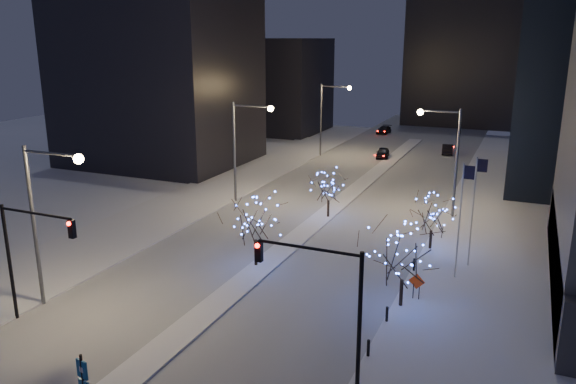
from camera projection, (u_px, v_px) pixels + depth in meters
The scene contains 25 objects.
ground at pixel (158, 354), 29.31m from camera, with size 160.00×160.00×0.00m, color white.
road at pixel (353, 192), 60.31m from camera, with size 20.00×130.00×0.02m, color #B0B5BF.
median at pixel (339, 204), 55.86m from camera, with size 2.00×80.00×0.15m, color silver.
east_sidewalk at pixel (490, 262), 41.28m from camera, with size 10.00×90.00×0.15m, color silver.
west_sidewalk at pixel (162, 215), 52.34m from camera, with size 8.00×90.00×0.15m, color silver.
filler_west_near at pixel (158, 70), 72.25m from camera, with size 22.00×18.00×24.00m, color black.
filler_west_far at pixel (271, 85), 99.12m from camera, with size 18.00×16.00×16.00m, color black.
horizon_block at pixel (479, 10), 102.97m from camera, with size 24.00×14.00×42.00m, color black.
street_lamp_w_near at pixel (45, 206), 32.77m from camera, with size 4.40×0.56×10.00m.
street_lamp_w_mid at pixel (244, 138), 54.92m from camera, with size 4.40×0.56×10.00m.
street_lamp_w_far at pixel (328, 110), 77.06m from camera, with size 4.40×0.56×10.00m.
street_lamp_east at pixel (447, 148), 50.33m from camera, with size 3.90×0.56×10.00m.
traffic_signal_west at pixel (27, 246), 31.26m from camera, with size 5.26×0.43×7.00m.
traffic_signal_east at pixel (327, 293), 25.52m from camera, with size 5.26×0.43×7.00m.
flagpoles at pixel (468, 208), 38.22m from camera, with size 1.35×2.60×8.00m.
bollards at pixel (395, 300), 34.11m from camera, with size 0.16×12.16×0.90m.
car_near at pixel (383, 153), 77.41m from camera, with size 1.68×4.17×1.42m, color black.
car_mid at pixel (448, 149), 80.29m from camera, with size 1.47×4.23×1.39m, color black.
car_far at pixel (384, 130), 97.30m from camera, with size 1.81×4.45×1.29m, color black.
holiday_tree_median_near at pixel (255, 221), 39.69m from camera, with size 4.23×4.23×4.99m.
holiday_tree_median_far at pixel (329, 187), 50.84m from camera, with size 3.77×3.77×4.41m.
holiday_tree_plaza_near at pixel (403, 254), 33.53m from camera, with size 5.44×5.44×5.37m.
holiday_tree_plaza_far at pixel (432, 215), 43.07m from camera, with size 3.95×3.95×4.25m.
wayfinding_sign at pixel (84, 384), 23.10m from camera, with size 0.63×0.21×3.56m.
construction_sign at pixel (417, 284), 34.98m from camera, with size 1.03×0.10×1.70m.
Camera 1 is at (16.55, -21.20, 15.94)m, focal length 35.00 mm.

